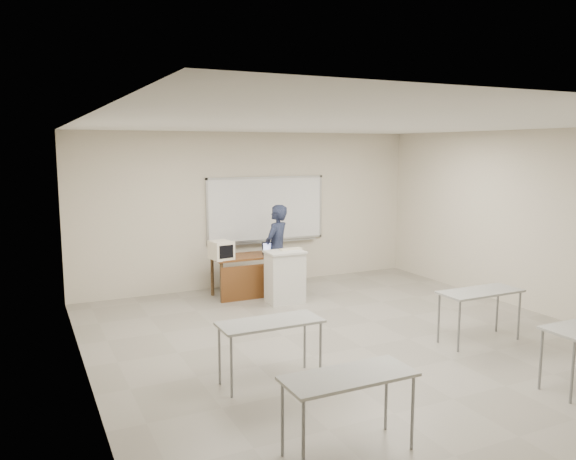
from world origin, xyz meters
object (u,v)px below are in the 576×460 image
whiteboard (266,210)px  podium (285,277)px  mouse (274,251)px  keyboard (291,249)px  crt_monitor (221,250)px  presenter (277,249)px  instructor_desk (250,268)px  laptop (270,252)px

whiteboard → podium: whiteboard is taller
mouse → keyboard: bearing=-97.6°
crt_monitor → presenter: 1.11m
podium → crt_monitor: (-0.96, 0.61, 0.45)m
crt_monitor → keyboard: bearing=-34.2°
mouse → keyboard: 0.73m
crt_monitor → keyboard: 1.23m
instructor_desk → keyboard: keyboard is taller
keyboard → mouse: bearing=87.2°
laptop → podium: bearing=-75.8°
instructor_desk → presenter: 0.64m
podium → presenter: (0.15, 0.66, 0.37)m
crt_monitor → presenter: bearing=-6.2°
crt_monitor → mouse: 1.12m
mouse → presenter: size_ratio=0.05×
presenter → instructor_desk: bearing=-32.8°
crt_monitor → mouse: bearing=0.4°
instructor_desk → laptop: bearing=-2.5°
laptop → presenter: 0.17m
mouse → presenter: presenter is taller
crt_monitor → presenter: size_ratio=0.24×
instructor_desk → mouse: bearing=16.2°
instructor_desk → presenter: size_ratio=0.78×
instructor_desk → laptop: 0.49m
instructor_desk → laptop: size_ratio=4.38×
whiteboard → podium: (-0.29, -1.47, -1.02)m
crt_monitor → keyboard: crt_monitor is taller
podium → mouse: size_ratio=10.31×
whiteboard → laptop: bearing=-109.3°
instructor_desk → presenter: bearing=3.3°
whiteboard → crt_monitor: bearing=-145.6°
instructor_desk → podium: 0.75m
whiteboard → laptop: size_ratio=8.32×
whiteboard → keyboard: 1.50m
laptop → mouse: laptop is taller
laptop → keyboard: (0.16, -0.53, 0.13)m
whiteboard → mouse: whiteboard is taller
laptop → presenter: bearing=30.8°
instructor_desk → keyboard: bearing=-44.4°
whiteboard → keyboard: whiteboard is taller
crt_monitor → presenter: presenter is taller
laptop → mouse: bearing=62.9°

